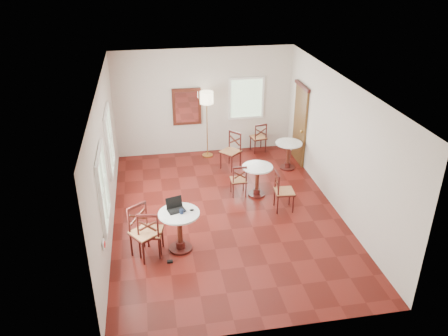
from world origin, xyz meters
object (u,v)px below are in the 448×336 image
object	(u,v)px
chair_mid_a	(239,180)
power_adapter	(170,262)
chair_mid_b	(283,191)
mouse	(192,210)
cafe_table_near	(180,227)
chair_back_a	(259,137)
laptop	(175,207)
chair_back_b	(231,151)
chair_near_b	(144,232)
water_glass	(173,205)
cafe_table_back	(288,152)
cafe_table_mid	(257,177)
navy_mug	(182,211)
chair_near_a	(150,232)
floor_lamp	(207,102)

from	to	relation	value
chair_mid_a	power_adapter	xyz separation A→B (m)	(-1.81, -2.33, -0.39)
chair_mid_b	mouse	xyz separation A→B (m)	(-2.18, -1.08, 0.40)
chair_mid_b	power_adapter	size ratio (longest dim) A/B	8.74
cafe_table_near	mouse	size ratio (longest dim) A/B	9.52
chair_back_a	laptop	bearing A→B (deg)	47.60
chair_back_b	laptop	size ratio (longest dim) A/B	2.59
cafe_table_near	chair_near_b	bearing A→B (deg)	-175.07
water_glass	power_adapter	bearing A→B (deg)	-102.57
cafe_table_back	mouse	world-z (taller)	mouse
chair_back_a	power_adapter	world-z (taller)	chair_back_a
cafe_table_mid	laptop	world-z (taller)	laptop
chair_mid_b	laptop	world-z (taller)	laptop
laptop	mouse	size ratio (longest dim) A/B	4.34
chair_back_b	power_adapter	xyz separation A→B (m)	(-1.91, -3.82, -0.48)
cafe_table_mid	chair_mid_b	distance (m)	0.85
chair_mid_a	mouse	world-z (taller)	mouse
power_adapter	navy_mug	bearing A→B (deg)	50.95
navy_mug	cafe_table_mid	bearing A→B (deg)	44.03
laptop	mouse	bearing A→B (deg)	-33.36
cafe_table_near	chair_back_a	size ratio (longest dim) A/B	0.95
cafe_table_back	navy_mug	world-z (taller)	navy_mug
chair_mid_a	power_adapter	distance (m)	2.98
chair_back_b	chair_back_a	bearing A→B (deg)	91.70
cafe_table_back	chair_mid_a	xyz separation A→B (m)	(-1.60, -1.20, -0.06)
chair_near_b	chair_mid_b	world-z (taller)	chair_near_b
chair_back_b	mouse	world-z (taller)	chair_back_b
cafe_table_near	power_adapter	size ratio (longest dim) A/B	7.88
chair_near_b	cafe_table_back	bearing A→B (deg)	4.47
cafe_table_near	chair_near_b	xyz separation A→B (m)	(-0.69, -0.06, 0.00)
cafe_table_near	chair_near_a	bearing A→B (deg)	-175.95
cafe_table_near	cafe_table_mid	bearing A→B (deg)	42.75
laptop	power_adapter	size ratio (longest dim) A/B	3.59
chair_back_a	chair_near_b	bearing A→B (deg)	43.14
chair_near_b	chair_back_b	bearing A→B (deg)	20.74
chair_near_a	navy_mug	world-z (taller)	chair_near_a
floor_lamp	power_adapter	distance (m)	5.15
laptop	water_glass	size ratio (longest dim) A/B	4.11
cafe_table_back	chair_near_a	xyz separation A→B (m)	(-3.75, -3.17, 0.03)
water_glass	cafe_table_mid	bearing A→B (deg)	37.73
chair_back_b	chair_near_b	bearing A→B (deg)	-75.69
chair_mid_a	chair_mid_b	bearing A→B (deg)	136.95
chair_mid_a	cafe_table_near	bearing A→B (deg)	51.35
chair_back_a	chair_mid_b	bearing A→B (deg)	76.31
chair_mid_b	chair_back_b	size ratio (longest dim) A/B	0.94
cafe_table_back	chair_mid_a	world-z (taller)	chair_mid_a
cafe_table_mid	chair_near_b	distance (m)	3.31
chair_back_b	water_glass	bearing A→B (deg)	-70.57
mouse	navy_mug	distance (m)	0.21
cafe_table_mid	floor_lamp	size ratio (longest dim) A/B	0.41
chair_near_a	mouse	size ratio (longest dim) A/B	11.21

